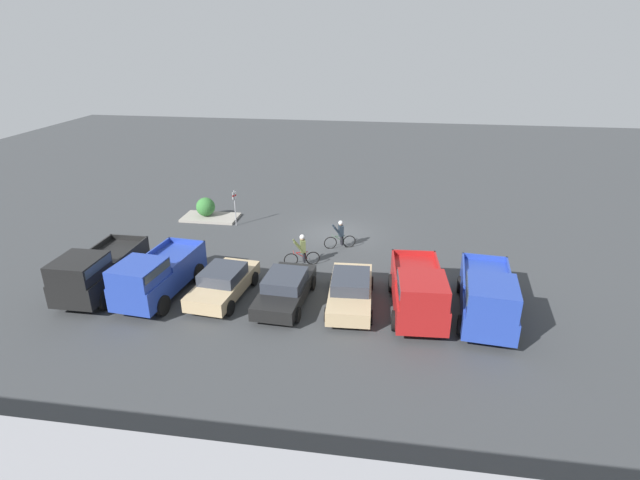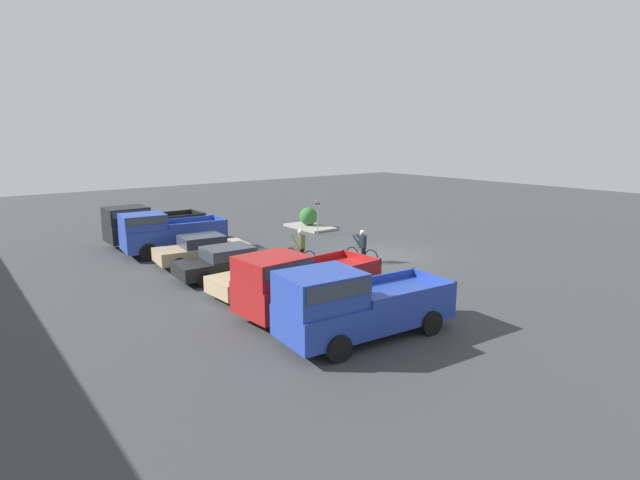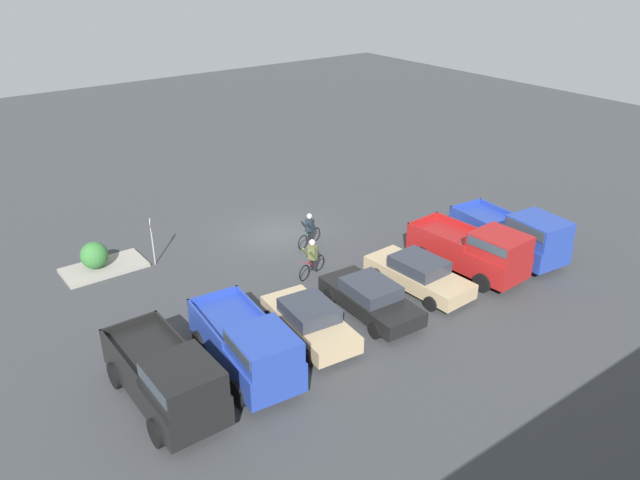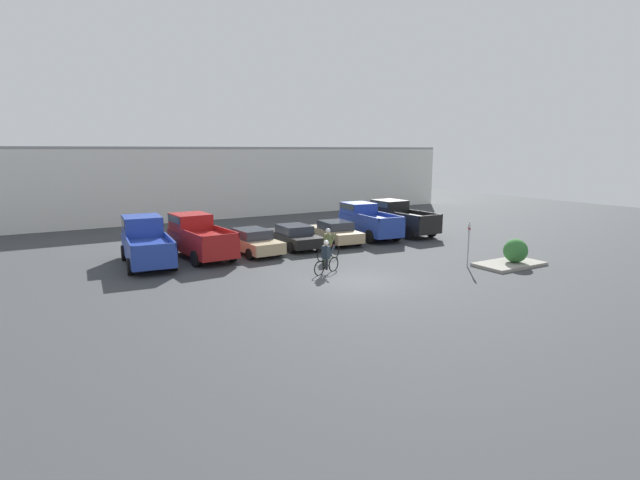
{
  "view_description": "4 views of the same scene",
  "coord_description": "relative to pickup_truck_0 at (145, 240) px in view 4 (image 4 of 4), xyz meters",
  "views": [
    {
      "loc": [
        -3.14,
        26.78,
        10.88
      ],
      "look_at": [
        0.37,
        3.86,
        1.2
      ],
      "focal_mm": 28.0,
      "sensor_mm": 36.0,
      "label": 1
    },
    {
      "loc": [
        -17.58,
        17.89,
        6.06
      ],
      "look_at": [
        0.37,
        3.86,
        1.2
      ],
      "focal_mm": 28.0,
      "sensor_mm": 36.0,
      "label": 2
    },
    {
      "loc": [
        14.96,
        23.4,
        12.83
      ],
      "look_at": [
        0.37,
        3.86,
        1.2
      ],
      "focal_mm": 35.0,
      "sensor_mm": 36.0,
      "label": 3
    },
    {
      "loc": [
        -12.34,
        -17.23,
        5.67
      ],
      "look_at": [
        0.37,
        3.86,
        1.2
      ],
      "focal_mm": 28.0,
      "sensor_mm": 36.0,
      "label": 4
    }
  ],
  "objects": [
    {
      "name": "pickup_truck_2",
      "position": [
        13.98,
        0.2,
        -0.02
      ],
      "size": [
        2.51,
        5.24,
        2.18
      ],
      "color": "#233D9E",
      "rests_on": "ground_plane"
    },
    {
      "name": "sedan_0",
      "position": [
        5.55,
        -0.57,
        -0.47
      ],
      "size": [
        2.11,
        4.72,
        1.37
      ],
      "color": "tan",
      "rests_on": "ground_plane"
    },
    {
      "name": "warehouse_building",
      "position": [
        7.13,
        21.23,
        1.79
      ],
      "size": [
        50.22,
        15.5,
        5.89
      ],
      "color": "silver",
      "rests_on": "ground_plane"
    },
    {
      "name": "sedan_1",
      "position": [
        8.35,
        -0.31,
        -0.48
      ],
      "size": [
        2.16,
        4.56,
        1.33
      ],
      "color": "black",
      "rests_on": "ground_plane"
    },
    {
      "name": "curb_island",
      "position": [
        15.29,
        -9.93,
        -1.08
      ],
      "size": [
        3.45,
        1.92,
        0.15
      ],
      "primitive_type": "cube",
      "color": "gray",
      "rests_on": "ground_plane"
    },
    {
      "name": "cyclist_0",
      "position": [
        8.31,
        -4.12,
        -0.31
      ],
      "size": [
        1.75,
        0.68,
        1.68
      ],
      "color": "black",
      "rests_on": "ground_plane"
    },
    {
      "name": "sedan_2",
      "position": [
        11.15,
        -0.4,
        -0.47
      ],
      "size": [
        2.29,
        4.44,
        1.37
      ],
      "color": "tan",
      "rests_on": "ground_plane"
    },
    {
      "name": "pickup_truck_0",
      "position": [
        0.0,
        0.0,
        0.0
      ],
      "size": [
        2.6,
        5.73,
        2.27
      ],
      "color": "#233D9E",
      "rests_on": "ground_plane"
    },
    {
      "name": "pickup_truck_1",
      "position": [
        2.72,
        -0.06,
        -0.01
      ],
      "size": [
        2.44,
        5.27,
        2.23
      ],
      "color": "maroon",
      "rests_on": "ground_plane"
    },
    {
      "name": "pickup_truck_3",
      "position": [
        16.75,
        0.21,
        -0.0
      ],
      "size": [
        2.19,
        5.19,
        2.22
      ],
      "color": "black",
      "rests_on": "ground_plane"
    },
    {
      "name": "fire_lane_sign",
      "position": [
        13.33,
        -9.02,
        0.19
      ],
      "size": [
        0.16,
        0.28,
        2.22
      ],
      "color": "#9E9EA3",
      "rests_on": "ground_plane"
    },
    {
      "name": "ground_plane",
      "position": [
        7.13,
        -8.52,
        -1.16
      ],
      "size": [
        80.0,
        80.0,
        0.0
      ],
      "primitive_type": "plane",
      "color": "#383A3D"
    },
    {
      "name": "shrub",
      "position": [
        15.59,
        -10.02,
        -0.42
      ],
      "size": [
        1.18,
        1.18,
        1.18
      ],
      "color": "#337033",
      "rests_on": "curb_island"
    },
    {
      "name": "cyclist_1",
      "position": [
        6.68,
        -6.58,
        -0.37
      ],
      "size": [
        1.68,
        0.66,
        1.6
      ],
      "color": "black",
      "rests_on": "ground_plane"
    }
  ]
}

